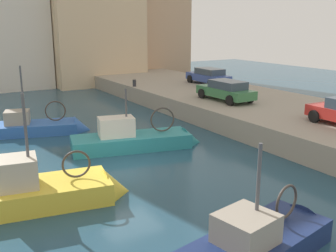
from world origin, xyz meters
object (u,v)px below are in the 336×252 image
at_px(fishing_boat_teal, 138,145).
at_px(fishing_boat_blue, 39,131).
at_px(parked_car_blue, 208,76).
at_px(fishing_boat_navy, 264,249).
at_px(parked_car_green, 226,90).
at_px(mooring_bollard_mid, 134,83).
at_px(fishing_boat_yellow, 49,200).

bearing_deg(fishing_boat_teal, fishing_boat_blue, 123.32).
relative_size(fishing_boat_blue, parked_car_blue, 1.40).
xyz_separation_m(fishing_boat_navy, parked_car_blue, (12.64, 19.49, 1.77)).
distance_m(fishing_boat_teal, parked_car_green, 8.55).
distance_m(fishing_boat_navy, mooring_bollard_mid, 22.73).
distance_m(parked_car_green, mooring_bollard_mid, 8.88).
relative_size(parked_car_green, parked_car_blue, 0.97).
relative_size(fishing_boat_yellow, parked_car_green, 1.40).
relative_size(fishing_boat_blue, fishing_boat_navy, 1.08).
bearing_deg(mooring_bollard_mid, fishing_boat_yellow, -125.69).
height_order(fishing_boat_navy, mooring_bollard_mid, fishing_boat_navy).
distance_m(fishing_boat_navy, parked_car_blue, 23.30).
relative_size(fishing_boat_navy, fishing_boat_yellow, 0.95).
bearing_deg(fishing_boat_navy, fishing_boat_blue, 98.00).
relative_size(fishing_boat_teal, parked_car_green, 1.61).
distance_m(fishing_boat_teal, fishing_boat_yellow, 6.93).
relative_size(fishing_boat_navy, parked_car_blue, 1.30).
bearing_deg(mooring_bollard_mid, fishing_boat_navy, -107.59).
bearing_deg(fishing_boat_navy, parked_car_green, 54.68).
height_order(parked_car_blue, mooring_bollard_mid, parked_car_blue).
height_order(fishing_boat_blue, parked_car_green, fishing_boat_blue).
bearing_deg(fishing_boat_yellow, parked_car_blue, 38.20).
bearing_deg(parked_car_blue, parked_car_green, -117.75).
height_order(fishing_boat_navy, fishing_boat_teal, fishing_boat_navy).
height_order(fishing_boat_teal, parked_car_green, fishing_boat_teal).
relative_size(fishing_boat_blue, mooring_bollard_mid, 11.27).
xyz_separation_m(fishing_boat_yellow, mooring_bollard_mid, (11.06, 15.40, 1.34)).
height_order(parked_car_green, parked_car_blue, parked_car_green).
xyz_separation_m(fishing_boat_teal, mooring_bollard_mid, (5.47, 11.32, 1.34)).
xyz_separation_m(fishing_boat_navy, fishing_boat_teal, (1.39, 10.32, 0.01)).
bearing_deg(fishing_boat_yellow, mooring_bollard_mid, 54.31).
bearing_deg(parked_car_green, fishing_boat_navy, -125.32).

